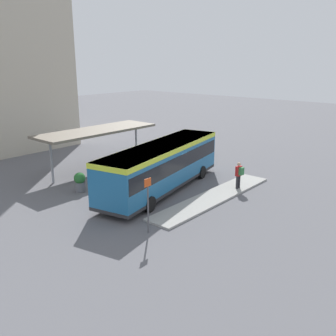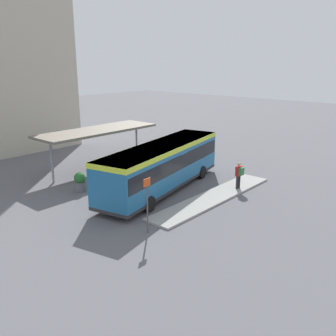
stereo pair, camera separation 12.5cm
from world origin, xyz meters
name	(u,v)px [view 2 (the right image)]	position (x,y,z in m)	size (l,w,h in m)	color
ground_plane	(162,190)	(0.00, 0.00, 0.00)	(120.00, 120.00, 0.00)	#5B5B60
curb_island	(214,197)	(0.94, -3.42, 0.06)	(10.68, 1.80, 0.12)	#9E9E99
city_bus	(162,164)	(0.01, 0.00, 1.77)	(11.73, 4.84, 3.02)	#1E6093
pedestrian_waiting	(239,174)	(3.18, -3.83, 1.13)	(0.46, 0.49, 1.75)	#232328
bicycle_orange	(204,151)	(9.23, 3.31, 0.38)	(0.48, 1.76, 0.76)	black
bicycle_black	(197,150)	(9.35, 4.11, 0.36)	(0.48, 1.64, 0.71)	black
bicycle_yellow	(191,149)	(9.39, 4.92, 0.36)	(0.48, 1.67, 0.73)	black
station_shelter	(98,131)	(0.18, 6.67, 3.06)	(9.52, 3.10, 3.19)	#706656
potted_planter_near_shelter	(80,181)	(-3.73, 3.78, 0.68)	(0.73, 0.73, 1.28)	slate
platform_sign	(147,203)	(-5.20, -3.69, 1.56)	(0.44, 0.08, 2.80)	#4C4C51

